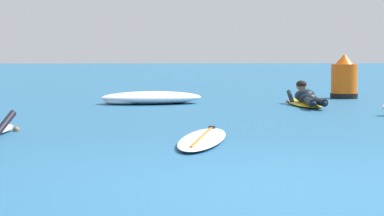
% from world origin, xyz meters
% --- Properties ---
extents(ground_plane, '(120.00, 120.00, 0.00)m').
position_xyz_m(ground_plane, '(0.00, 10.00, 0.00)').
color(ground_plane, '#235B84').
extents(surfer_far, '(0.61, 2.54, 0.54)m').
position_xyz_m(surfer_far, '(2.14, 8.33, 0.14)').
color(surfer_far, yellow).
rests_on(surfer_far, ground).
extents(drifting_surfboard, '(0.95, 2.35, 0.16)m').
position_xyz_m(drifting_surfboard, '(-0.35, 2.72, 0.03)').
color(drifting_surfboard, silver).
rests_on(drifting_surfboard, ground).
extents(whitewater_back, '(2.24, 1.34, 0.26)m').
position_xyz_m(whitewater_back, '(-0.98, 9.05, 0.12)').
color(whitewater_back, white).
rests_on(whitewater_back, ground).
extents(channel_marker_buoy, '(0.64, 0.64, 1.05)m').
position_xyz_m(channel_marker_buoy, '(3.55, 10.58, 0.42)').
color(channel_marker_buoy, '#EA5B0F').
rests_on(channel_marker_buoy, ground).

